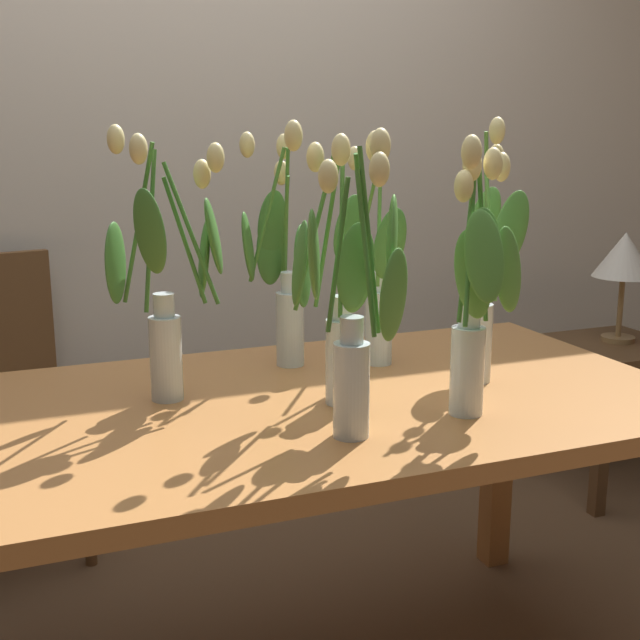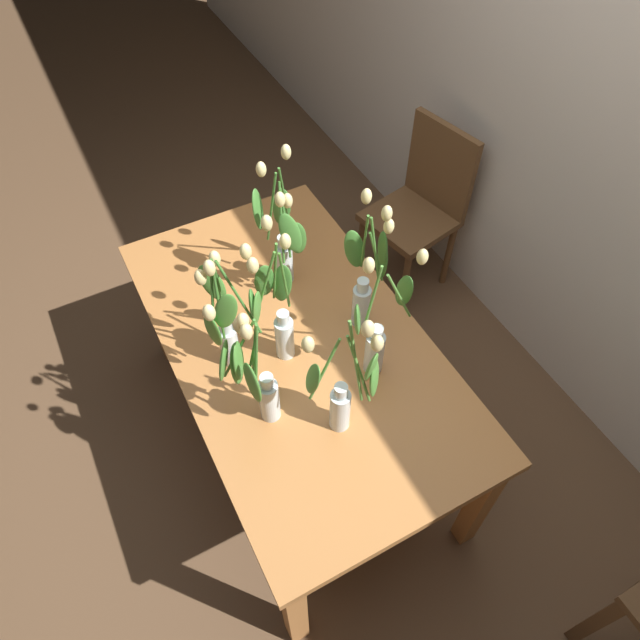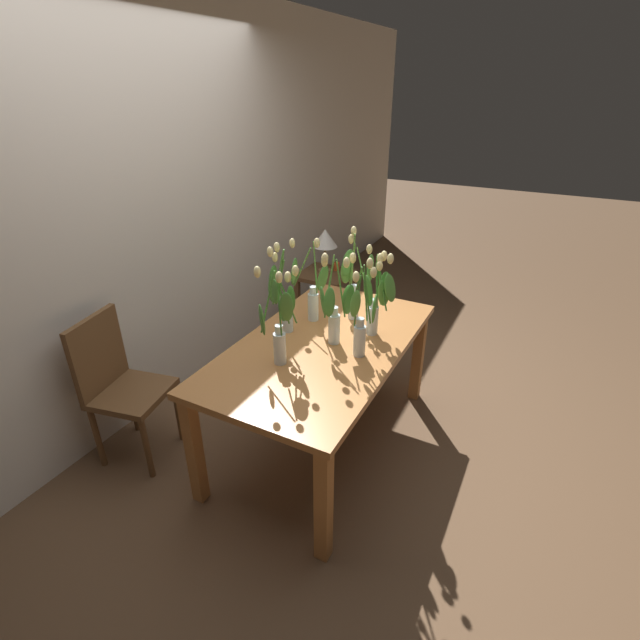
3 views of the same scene
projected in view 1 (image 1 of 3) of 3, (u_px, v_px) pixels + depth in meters
The scene contains 12 objects.
room_wall_rear at pixel (175, 116), 2.84m from camera, with size 9.00×0.10×2.70m, color silver.
dining_table at pixel (316, 437), 1.81m from camera, with size 1.60×0.90×0.74m.
tulip_vase_0 at pixel (280, 282), 2.00m from camera, with size 0.17×0.14×0.56m.
tulip_vase_1 at pixel (168, 293), 1.72m from camera, with size 0.27×0.19×0.57m.
tulip_vase_2 at pixel (332, 309), 1.68m from camera, with size 0.16×0.20×0.58m.
tulip_vase_3 at pixel (475, 308), 1.59m from camera, with size 0.19×0.19×0.55m.
tulip_vase_4 at pixel (375, 290), 2.01m from camera, with size 0.12×0.27×0.56m.
tulip_vase_5 at pixel (358, 315), 1.51m from camera, with size 0.22×0.21×0.56m.
tulip_vase_6 at pixel (483, 288), 1.86m from camera, with size 0.15×0.24×0.59m.
dining_chair at pixel (0, 390), 2.54m from camera, with size 0.47×0.47×0.93m.
side_table at pixel (611, 374), 3.03m from camera, with size 0.44×0.44×0.55m.
table_lamp at pixel (624, 258), 2.96m from camera, with size 0.22×0.22×0.40m.
Camera 1 is at (-0.63, -1.59, 1.30)m, focal length 46.62 mm.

